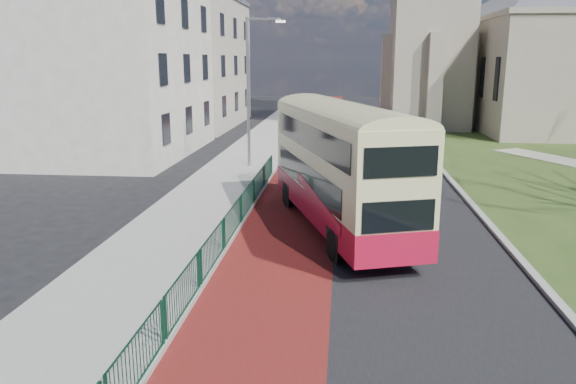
# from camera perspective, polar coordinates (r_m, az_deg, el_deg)

# --- Properties ---
(ground) EXTENTS (160.00, 160.00, 0.00)m
(ground) POSITION_cam_1_polar(r_m,az_deg,el_deg) (13.96, 2.25, -11.86)
(ground) COLOR black
(ground) RESTS_ON ground
(road_carriageway) EXTENTS (9.00, 120.00, 0.01)m
(road_carriageway) POSITION_cam_1_polar(r_m,az_deg,el_deg) (33.15, 6.92, 2.94)
(road_carriageway) COLOR black
(road_carriageway) RESTS_ON ground
(bus_lane) EXTENTS (3.40, 120.00, 0.01)m
(bus_lane) POSITION_cam_1_polar(r_m,az_deg,el_deg) (33.20, 2.25, 3.04)
(bus_lane) COLOR #591414
(bus_lane) RESTS_ON ground
(pavement_west) EXTENTS (4.00, 120.00, 0.12)m
(pavement_west) POSITION_cam_1_polar(r_m,az_deg,el_deg) (33.62, -4.24, 3.24)
(pavement_west) COLOR gray
(pavement_west) RESTS_ON ground
(kerb_west) EXTENTS (0.25, 120.00, 0.13)m
(kerb_west) POSITION_cam_1_polar(r_m,az_deg,el_deg) (33.34, -0.85, 3.20)
(kerb_west) COLOR #999993
(kerb_west) RESTS_ON ground
(kerb_east) EXTENTS (0.25, 80.00, 0.13)m
(kerb_east) POSITION_cam_1_polar(r_m,az_deg,el_deg) (35.52, 14.31, 3.41)
(kerb_east) COLOR #999993
(kerb_east) RESTS_ON ground
(pedestrian_railing) EXTENTS (0.07, 24.00, 1.12)m
(pedestrian_railing) POSITION_cam_1_polar(r_m,az_deg,el_deg) (17.84, -6.48, -4.32)
(pedestrian_railing) COLOR #0D3C27
(pedestrian_railing) RESTS_ON ground
(street_block_near) EXTENTS (10.30, 14.30, 13.00)m
(street_block_near) POSITION_cam_1_polar(r_m,az_deg,el_deg) (37.60, -17.91, 13.60)
(street_block_near) COLOR beige
(street_block_near) RESTS_ON ground
(street_block_far) EXTENTS (10.30, 16.30, 11.50)m
(street_block_far) POSITION_cam_1_polar(r_m,az_deg,el_deg) (52.70, -10.86, 12.93)
(street_block_far) COLOR #B3AA97
(street_block_far) RESTS_ON ground
(streetlamp) EXTENTS (2.13, 0.18, 8.00)m
(streetlamp) POSITION_cam_1_polar(r_m,az_deg,el_deg) (31.05, -3.81, 10.84)
(streetlamp) COLOR gray
(streetlamp) RESTS_ON pavement_west
(bus) EXTENTS (5.47, 10.59, 4.33)m
(bus) POSITION_cam_1_polar(r_m,az_deg,el_deg) (19.71, 5.30, 3.15)
(bus) COLOR #AC0F2C
(bus) RESTS_ON ground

